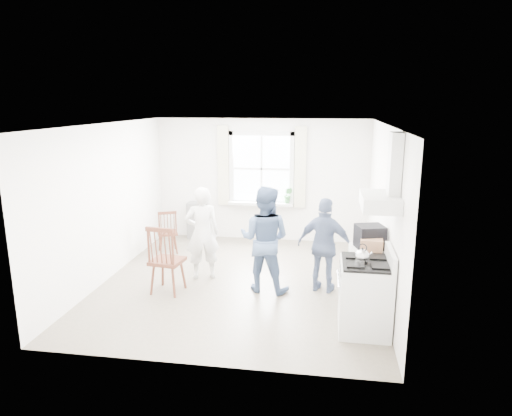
{
  "coord_description": "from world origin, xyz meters",
  "views": [
    {
      "loc": [
        1.35,
        -7.02,
        2.95
      ],
      "look_at": [
        0.23,
        0.2,
        1.23
      ],
      "focal_mm": 32.0,
      "sensor_mm": 36.0,
      "label": 1
    }
  ],
  "objects": [
    {
      "name": "stereo_stack",
      "position": [
        2.0,
        -0.63,
        1.07
      ],
      "size": [
        0.45,
        0.43,
        0.33
      ],
      "color": "black",
      "rests_on": "low_cabinet"
    },
    {
      "name": "cardboard_box",
      "position": [
        2.01,
        -0.82,
        1.0
      ],
      "size": [
        0.31,
        0.24,
        0.19
      ],
      "primitive_type": "cube",
      "rotation": [
        0.0,
        0.0,
        -0.07
      ],
      "color": "#A97552",
      "rests_on": "low_cabinet"
    },
    {
      "name": "potted_plant",
      "position": [
        0.58,
        2.36,
        1.02
      ],
      "size": [
        0.22,
        0.22,
        0.34
      ],
      "primitive_type": "imported",
      "rotation": [
        0.0,
        0.0,
        -0.19
      ],
      "color": "#36793A",
      "rests_on": "window_assembly"
    },
    {
      "name": "windsor_chair_b",
      "position": [
        -1.08,
        -0.67,
        0.68
      ],
      "size": [
        0.53,
        0.52,
        1.11
      ],
      "color": "#4F2619",
      "rests_on": "ground"
    },
    {
      "name": "person_left",
      "position": [
        -0.66,
        0.1,
        0.79
      ],
      "size": [
        0.74,
        0.74,
        1.58
      ],
      "primitive_type": "imported",
      "rotation": [
        0.0,
        0.0,
        3.5
      ],
      "color": "silver",
      "rests_on": "ground"
    },
    {
      "name": "room_shell",
      "position": [
        0.0,
        0.0,
        1.3
      ],
      "size": [
        4.62,
        5.12,
        2.64
      ],
      "color": "#766B5A",
      "rests_on": "ground"
    },
    {
      "name": "person_right",
      "position": [
        1.38,
        -0.15,
        0.75
      ],
      "size": [
        1.08,
        1.08,
        1.51
      ],
      "primitive_type": "imported",
      "rotation": [
        0.0,
        0.0,
        2.88
      ],
      "color": "navy",
      "rests_on": "ground"
    },
    {
      "name": "low_cabinet",
      "position": [
        1.98,
        -0.65,
        0.45
      ],
      "size": [
        0.5,
        0.55,
        0.9
      ],
      "primitive_type": "cube",
      "color": "silver",
      "rests_on": "ground"
    },
    {
      "name": "windsor_chair_a",
      "position": [
        -1.67,
        1.2,
        0.54
      ],
      "size": [
        0.49,
        0.49,
        0.88
      ],
      "color": "#4F2619",
      "rests_on": "ground"
    },
    {
      "name": "range_hood",
      "position": [
        2.07,
        -1.35,
        1.9
      ],
      "size": [
        0.45,
        0.76,
        0.94
      ],
      "color": "silver",
      "rests_on": "room_shell"
    },
    {
      "name": "person_mid",
      "position": [
        0.44,
        -0.25,
        0.84
      ],
      "size": [
        0.95,
        0.95,
        1.69
      ],
      "primitive_type": "imported",
      "rotation": [
        0.0,
        0.0,
        2.97
      ],
      "color": "#455B81",
      "rests_on": "ground"
    },
    {
      "name": "window_assembly",
      "position": [
        0.0,
        2.45,
        1.46
      ],
      "size": [
        1.88,
        0.24,
        1.7
      ],
      "color": "white",
      "rests_on": "room_shell"
    },
    {
      "name": "kettle",
      "position": [
        1.84,
        -1.4,
        1.04
      ],
      "size": [
        0.18,
        0.18,
        0.25
      ],
      "color": "silver",
      "rests_on": "gas_stove"
    },
    {
      "name": "gas_stove",
      "position": [
        1.91,
        -1.35,
        0.48
      ],
      "size": [
        0.68,
        0.76,
        1.12
      ],
      "color": "silver",
      "rests_on": "ground"
    },
    {
      "name": "shelf_unit",
      "position": [
        -1.4,
        2.33,
        0.4
      ],
      "size": [
        0.4,
        0.3,
        0.8
      ],
      "primitive_type": "cube",
      "color": "gray",
      "rests_on": "ground"
    }
  ]
}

